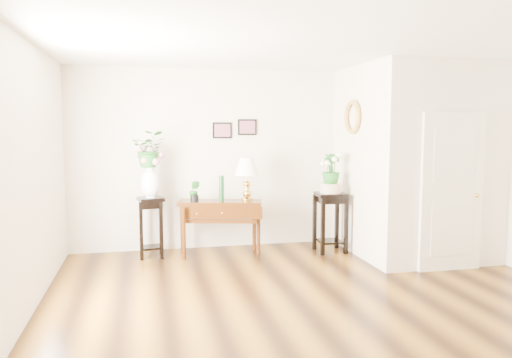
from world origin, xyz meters
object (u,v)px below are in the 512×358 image
object	(u,v)px
console_table	(220,228)
table_lamp	(247,177)
plant_stand_a	(151,227)
plant_stand_b	(330,222)

from	to	relation	value
console_table	table_lamp	distance (m)	0.86
plant_stand_a	plant_stand_b	bearing A→B (deg)	-5.72
console_table	table_lamp	world-z (taller)	table_lamp
table_lamp	plant_stand_a	xyz separation A→B (m)	(-1.41, 0.09, -0.72)
plant_stand_a	plant_stand_b	world-z (taller)	plant_stand_b
table_lamp	plant_stand_a	bearing A→B (deg)	176.51
table_lamp	plant_stand_b	bearing A→B (deg)	-8.19
console_table	table_lamp	xyz separation A→B (m)	(0.41, 0.00, 0.76)
table_lamp	plant_stand_a	distance (m)	1.59
console_table	plant_stand_b	bearing A→B (deg)	7.88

